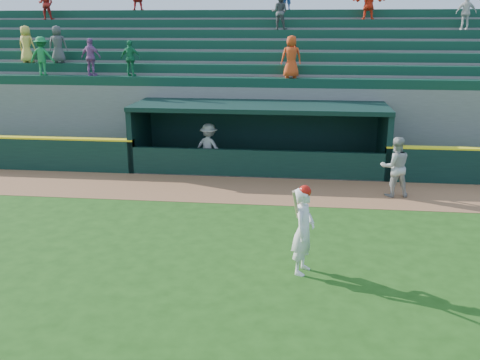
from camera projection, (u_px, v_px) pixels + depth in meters
The scene contains 7 objects.
ground at pixel (232, 249), 13.05m from camera, with size 120.00×120.00×0.00m, color #1D4711.
warning_track at pixel (252, 190), 17.73m from camera, with size 40.00×3.00×0.01m, color brown.
dugout_player_front at pixel (395, 167), 16.87m from camera, with size 0.93×0.73×1.92m, color #A8A9A3.
dugout_player_inside at pixel (209, 147), 19.86m from camera, with size 1.15×0.66×1.79m, color #ABAAA5.
dugout at pixel (260, 132), 20.31m from camera, with size 9.40×2.80×2.46m.
stands at pixel (268, 90), 24.38m from camera, with size 34.50×6.25×7.45m.
batter_at_plate at pixel (303, 230), 11.58m from camera, with size 0.65×0.88×2.02m.
Camera 1 is at (1.60, -11.96, 5.26)m, focal length 40.00 mm.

